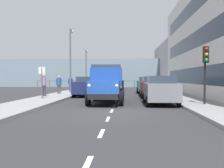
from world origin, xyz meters
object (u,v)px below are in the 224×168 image
at_px(pedestrian_in_dark_coat, 44,83).
at_px(lamp_post_promenade, 71,54).
at_px(car_grey_kerbside_near, 160,90).
at_px(car_teal_kerbside_2, 146,85).
at_px(car_maroon_kerbside_1, 151,87).
at_px(traffic_light_near, 206,62).
at_px(lamp_post_far, 86,65).
at_px(car_red_oppositeside_2, 102,83).
at_px(truck_vintage_blue, 107,85).
at_px(pedestrian_strolling, 70,83).
at_px(car_black_oppositeside_1, 96,84).
at_px(car_navy_oppositeside_0, 87,86).
at_px(pedestrian_couple_b, 59,83).
at_px(street_sign, 42,77).

relative_size(pedestrian_in_dark_coat, lamp_post_promenade, 0.27).
relative_size(car_grey_kerbside_near, pedestrian_in_dark_coat, 2.16).
height_order(car_teal_kerbside_2, lamp_post_promenade, lamp_post_promenade).
xyz_separation_m(car_maroon_kerbside_1, traffic_light_near, (-2.35, 6.31, 1.58)).
relative_size(car_grey_kerbside_near, car_maroon_kerbside_1, 0.84).
bearing_deg(lamp_post_far, car_maroon_kerbside_1, 118.30).
distance_m(car_red_oppositeside_2, traffic_light_near, 21.64).
relative_size(truck_vintage_blue, car_grey_kerbside_near, 1.48).
height_order(pedestrian_strolling, traffic_light_near, traffic_light_near).
bearing_deg(car_black_oppositeside_1, pedestrian_in_dark_coat, 68.40).
xyz_separation_m(car_red_oppositeside_2, lamp_post_promenade, (2.34, 8.94, 3.16)).
xyz_separation_m(car_navy_oppositeside_0, lamp_post_far, (2.34, -13.76, 2.62)).
distance_m(car_grey_kerbside_near, lamp_post_promenade, 13.24).
bearing_deg(car_black_oppositeside_1, truck_vintage_blue, 100.41).
bearing_deg(pedestrian_couple_b, pedestrian_in_dark_coat, 84.04).
height_order(car_grey_kerbside_near, car_maroon_kerbside_1, same).
bearing_deg(car_grey_kerbside_near, truck_vintage_blue, -8.01).
bearing_deg(car_grey_kerbside_near, lamp_post_far, -68.51).
height_order(pedestrian_strolling, lamp_post_promenade, lamp_post_promenade).
relative_size(car_grey_kerbside_near, pedestrian_couple_b, 2.27).
distance_m(car_red_oppositeside_2, pedestrian_strolling, 8.98).
bearing_deg(car_navy_oppositeside_0, pedestrian_in_dark_coat, 28.10).
relative_size(car_red_oppositeside_2, pedestrian_couple_b, 2.64).
relative_size(pedestrian_strolling, street_sign, 0.73).
distance_m(pedestrian_couple_b, traffic_light_near, 13.79).
height_order(car_navy_oppositeside_0, pedestrian_couple_b, pedestrian_couple_b).
bearing_deg(car_grey_kerbside_near, car_maroon_kerbside_1, -90.00).
bearing_deg(pedestrian_in_dark_coat, lamp_post_far, -93.18).
height_order(car_teal_kerbside_2, pedestrian_strolling, pedestrian_strolling).
xyz_separation_m(traffic_light_near, lamp_post_promenade, (10.19, -11.16, 1.58)).
xyz_separation_m(lamp_post_promenade, lamp_post_far, (-0.00, -9.71, -0.54)).
xyz_separation_m(pedestrian_strolling, lamp_post_promenade, (-0.11, 0.30, 2.95)).
relative_size(truck_vintage_blue, pedestrian_strolling, 3.45).
bearing_deg(car_maroon_kerbside_1, pedestrian_strolling, -32.93).
bearing_deg(lamp_post_promenade, lamp_post_far, -90.00).
xyz_separation_m(pedestrian_couple_b, street_sign, (-0.32, 5.43, 0.55)).
height_order(truck_vintage_blue, car_black_oppositeside_1, truck_vintage_blue).
bearing_deg(car_red_oppositeside_2, street_sign, 81.48).
height_order(lamp_post_promenade, street_sign, lamp_post_promenade).
bearing_deg(street_sign, car_black_oppositeside_1, -103.82).
xyz_separation_m(car_navy_oppositeside_0, street_sign, (2.54, 3.96, 0.79)).
bearing_deg(lamp_post_far, pedestrian_in_dark_coat, 86.82).
xyz_separation_m(pedestrian_strolling, traffic_light_near, (-10.29, 11.46, 1.37)).
distance_m(pedestrian_in_dark_coat, traffic_light_near, 12.36).
bearing_deg(car_maroon_kerbside_1, lamp_post_promenade, -31.73).
distance_m(car_teal_kerbside_2, pedestrian_strolling, 7.95).
xyz_separation_m(car_maroon_kerbside_1, pedestrian_couple_b, (8.37, -2.25, 0.24)).
distance_m(car_red_oppositeside_2, pedestrian_couple_b, 11.88).
bearing_deg(lamp_post_far, truck_vintage_blue, 103.17).
xyz_separation_m(truck_vintage_blue, traffic_light_near, (-5.64, 1.43, 1.29)).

